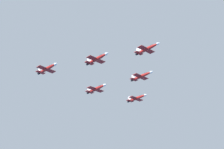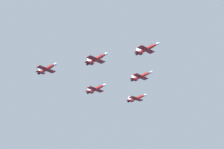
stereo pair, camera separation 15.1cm
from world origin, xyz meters
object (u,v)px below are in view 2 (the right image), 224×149
jet_lead (147,49)px  jet_left_wingman (141,76)px  jet_left_outer (137,98)px  jet_slot_rear (96,89)px  jet_right_wingman (97,59)px  jet_right_outer (47,69)px

jet_lead → jet_left_wingman: jet_lead is taller
jet_lead → jet_left_wingman: size_ratio=0.98×
jet_left_outer → jet_slot_rear: jet_left_outer is taller
jet_slot_rear → jet_lead: bearing=1.1°
jet_lead → jet_right_wingman: bearing=-139.4°
jet_left_wingman → jet_slot_rear: bearing=-139.6°
jet_right_outer → jet_slot_rear: 33.57m
jet_left_outer → jet_slot_rear: (-6.34, 32.95, -3.64)m
jet_slot_rear → jet_right_wingman: bearing=-39.3°
jet_right_wingman → jet_left_outer: size_ratio=1.03×
jet_right_wingman → jet_slot_rear: jet_right_wingman is taller
jet_right_wingman → jet_right_outer: bearing=-138.8°
jet_left_wingman → jet_slot_rear: (16.21, 20.20, -6.56)m
jet_left_wingman → jet_right_wingman: size_ratio=0.98×
jet_left_outer → jet_right_outer: (-12.67, 65.89, -2.36)m
jet_lead → jet_right_wingman: 26.24m
jet_lead → jet_slot_rear: (38.76, 7.45, -9.62)m
jet_lead → jet_right_wingman: jet_lead is taller
jet_left_wingman → jet_left_outer: 26.06m
jet_left_wingman → jet_left_outer: size_ratio=1.01×
jet_left_outer → jet_slot_rear: bearing=-90.3°
jet_left_wingman → jet_right_outer: 54.31m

